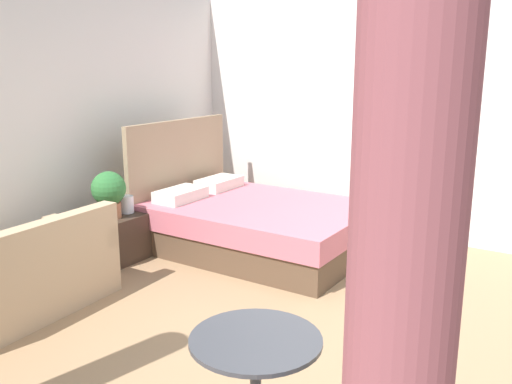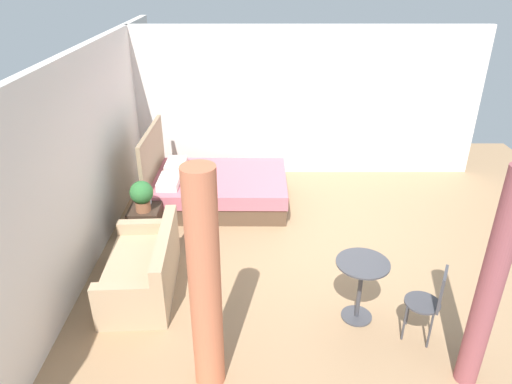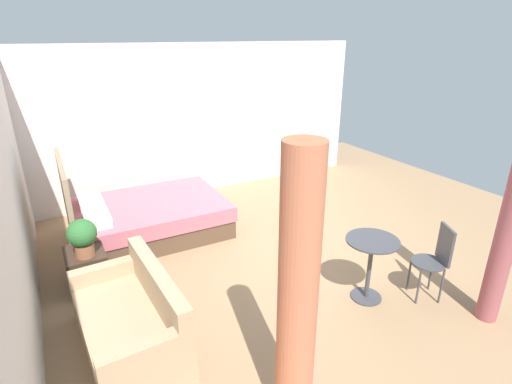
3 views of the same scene
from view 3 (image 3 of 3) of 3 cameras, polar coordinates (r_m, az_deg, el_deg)
The scene contains 12 objects.
ground_plane at distance 5.80m, azimuth 3.42°, elevation -7.76°, with size 8.26×9.28×0.02m, color #9E7A56.
wall_back at distance 4.53m, azimuth -32.15°, elevation -0.97°, with size 8.26×0.12×2.70m, color silver.
wall_right at distance 7.56m, azimuth -7.10°, elevation 10.21°, with size 0.12×6.28×2.70m, color silver.
bed at distance 6.20m, azimuth -15.64°, elevation -3.44°, with size 1.59×2.20×1.30m.
couch at distance 4.19m, azimuth -17.31°, elevation -17.37°, with size 1.53×0.86×0.78m.
nightstand at distance 5.26m, azimuth -23.02°, elevation -10.03°, with size 0.53×0.44×0.46m.
potted_plant at distance 4.95m, azimuth -23.61°, elevation -5.78°, with size 0.33×0.33×0.46m.
vase at distance 5.22m, azimuth -23.58°, elevation -6.44°, with size 0.14×0.14×0.17m.
balcony_table at distance 4.66m, azimuth 16.06°, elevation -9.12°, with size 0.58×0.58×0.75m.
cafe_chair_near_window at distance 4.93m, azimuth 24.38°, elevation -8.34°, with size 0.50×0.50×0.89m.
curtain_left at distance 4.61m, azimuth 32.56°, elevation -3.71°, with size 0.21×0.21×2.26m.
curtain_right at distance 2.88m, azimuth 5.99°, elevation -14.92°, with size 0.29×0.29×2.26m.
Camera 3 is at (-4.26, 2.72, 2.85)m, focal length 27.96 mm.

